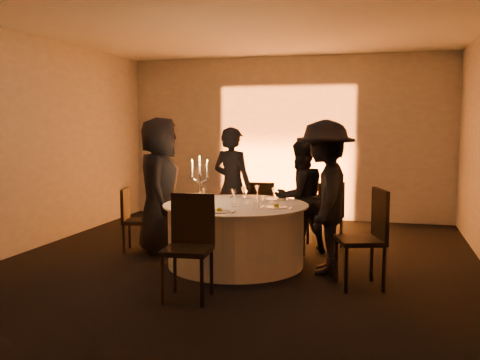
% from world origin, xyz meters
% --- Properties ---
extents(floor, '(7.00, 7.00, 0.00)m').
position_xyz_m(floor, '(0.00, 0.00, 0.00)').
color(floor, black).
rests_on(floor, ground).
extents(ceiling, '(7.00, 7.00, 0.00)m').
position_xyz_m(ceiling, '(0.00, 0.00, 3.00)').
color(ceiling, white).
rests_on(ceiling, wall_back).
extents(wall_back, '(7.00, 0.00, 7.00)m').
position_xyz_m(wall_back, '(0.00, 3.50, 1.50)').
color(wall_back, '#ACA6A0').
rests_on(wall_back, floor).
extents(wall_front, '(7.00, 0.00, 7.00)m').
position_xyz_m(wall_front, '(0.00, -3.50, 1.50)').
color(wall_front, '#ACA6A0').
rests_on(wall_front, floor).
extents(wall_left, '(0.00, 7.00, 7.00)m').
position_xyz_m(wall_left, '(-3.00, 0.00, 1.50)').
color(wall_left, '#ACA6A0').
rests_on(wall_left, floor).
extents(uplighter_fixture, '(0.25, 0.12, 0.10)m').
position_xyz_m(uplighter_fixture, '(0.00, 3.20, 0.05)').
color(uplighter_fixture, black).
rests_on(uplighter_fixture, floor).
extents(banquet_table, '(1.80, 1.80, 0.77)m').
position_xyz_m(banquet_table, '(0.00, 0.00, 0.38)').
color(banquet_table, black).
rests_on(banquet_table, floor).
extents(chair_left, '(0.46, 0.46, 0.88)m').
position_xyz_m(chair_left, '(-1.57, 0.33, 0.49)').
color(chair_left, black).
rests_on(chair_left, floor).
extents(chair_back_left, '(0.39, 0.39, 0.88)m').
position_xyz_m(chair_back_left, '(-0.01, 1.62, 0.49)').
color(chair_back_left, black).
rests_on(chair_back_left, floor).
extents(chair_back_right, '(0.57, 0.57, 0.94)m').
position_xyz_m(chair_back_right, '(1.00, 1.29, 0.53)').
color(chair_back_right, black).
rests_on(chair_back_right, floor).
extents(chair_right, '(0.60, 0.60, 1.07)m').
position_xyz_m(chair_right, '(1.62, -0.51, 0.61)').
color(chair_right, black).
rests_on(chair_right, floor).
extents(chair_front, '(0.49, 0.49, 1.05)m').
position_xyz_m(chair_front, '(-0.12, -1.32, 0.60)').
color(chair_front, black).
rests_on(chair_front, floor).
extents(guest_left, '(0.84, 1.04, 1.85)m').
position_xyz_m(guest_left, '(-1.19, 0.38, 0.92)').
color(guest_left, black).
rests_on(guest_left, floor).
extents(guest_back_left, '(0.72, 0.59, 1.72)m').
position_xyz_m(guest_back_left, '(-0.36, 1.10, 0.86)').
color(guest_back_left, black).
rests_on(guest_back_left, floor).
extents(guest_back_right, '(0.96, 0.94, 1.55)m').
position_xyz_m(guest_back_right, '(0.68, 0.79, 0.78)').
color(guest_back_right, black).
rests_on(guest_back_right, floor).
extents(guest_right, '(0.73, 1.20, 1.81)m').
position_xyz_m(guest_right, '(1.10, -0.06, 0.91)').
color(guest_right, black).
rests_on(guest_right, floor).
extents(plate_left, '(0.36, 0.27, 0.08)m').
position_xyz_m(plate_left, '(-0.57, 0.22, 0.79)').
color(plate_left, white).
rests_on(plate_left, banquet_table).
extents(plate_back_left, '(0.36, 0.25, 0.01)m').
position_xyz_m(plate_back_left, '(-0.04, 0.56, 0.78)').
color(plate_back_left, white).
rests_on(plate_back_left, banquet_table).
extents(plate_back_right, '(0.35, 0.29, 0.01)m').
position_xyz_m(plate_back_right, '(0.39, 0.50, 0.78)').
color(plate_back_right, white).
rests_on(plate_back_right, banquet_table).
extents(plate_right, '(0.36, 0.25, 0.08)m').
position_xyz_m(plate_right, '(0.55, -0.17, 0.79)').
color(plate_right, white).
rests_on(plate_right, banquet_table).
extents(plate_front, '(0.36, 0.25, 0.08)m').
position_xyz_m(plate_front, '(-0.01, -0.64, 0.79)').
color(plate_front, white).
rests_on(plate_front, banquet_table).
extents(coffee_cup, '(0.11, 0.11, 0.07)m').
position_xyz_m(coffee_cup, '(-0.70, -0.27, 0.80)').
color(coffee_cup, white).
rests_on(coffee_cup, banquet_table).
extents(candelabra, '(0.25, 0.12, 0.60)m').
position_xyz_m(candelabra, '(-0.48, 0.02, 0.98)').
color(candelabra, silver).
rests_on(candelabra, banquet_table).
extents(wine_glass_a, '(0.07, 0.07, 0.19)m').
position_xyz_m(wine_glass_a, '(-0.02, -0.04, 0.91)').
color(wine_glass_a, silver).
rests_on(wine_glass_a, banquet_table).
extents(wine_glass_b, '(0.07, 0.07, 0.19)m').
position_xyz_m(wine_glass_b, '(0.43, 0.22, 0.91)').
color(wine_glass_b, silver).
rests_on(wine_glass_b, banquet_table).
extents(wine_glass_c, '(0.07, 0.07, 0.19)m').
position_xyz_m(wine_glass_c, '(0.18, 0.40, 0.91)').
color(wine_glass_c, silver).
rests_on(wine_glass_c, banquet_table).
extents(wine_glass_d, '(0.07, 0.07, 0.19)m').
position_xyz_m(wine_glass_d, '(0.06, 0.16, 0.91)').
color(wine_glass_d, silver).
rests_on(wine_glass_d, banquet_table).
extents(wine_glass_e, '(0.07, 0.07, 0.19)m').
position_xyz_m(wine_glass_e, '(0.05, -0.22, 0.91)').
color(wine_glass_e, silver).
rests_on(wine_glass_e, banquet_table).
extents(wine_glass_f, '(0.07, 0.07, 0.19)m').
position_xyz_m(wine_glass_f, '(-0.35, -0.32, 0.91)').
color(wine_glass_f, silver).
rests_on(wine_glass_f, banquet_table).
extents(wine_glass_g, '(0.07, 0.07, 0.19)m').
position_xyz_m(wine_glass_g, '(0.03, 0.30, 0.91)').
color(wine_glass_g, silver).
rests_on(wine_glass_g, banquet_table).
extents(wine_glass_h, '(0.07, 0.07, 0.19)m').
position_xyz_m(wine_glass_h, '(-0.40, -0.00, 0.91)').
color(wine_glass_h, silver).
rests_on(wine_glass_h, banquet_table).
extents(tumbler_a, '(0.07, 0.07, 0.09)m').
position_xyz_m(tumbler_a, '(0.34, -0.33, 0.82)').
color(tumbler_a, silver).
rests_on(tumbler_a, banquet_table).
extents(tumbler_b, '(0.07, 0.07, 0.09)m').
position_xyz_m(tumbler_b, '(0.31, 0.22, 0.82)').
color(tumbler_b, silver).
rests_on(tumbler_b, banquet_table).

